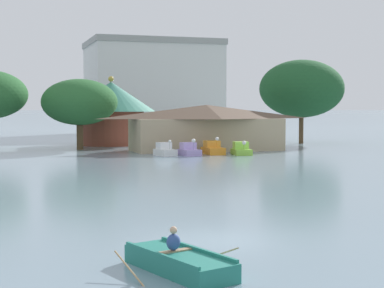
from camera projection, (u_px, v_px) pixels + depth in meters
ground_plane at (215, 240)px, 22.17m from camera, size 2000.00×2000.00×0.00m
rowboat_with_rower at (179, 262)px, 17.89m from camera, size 3.54×4.14×1.37m
pedal_boat_white at (165, 150)px, 61.03m from camera, size 1.96×2.64×1.59m
pedal_boat_lavender at (189, 150)px, 61.34m from camera, size 1.89×2.65×1.69m
pedal_boat_orange at (213, 149)px, 62.76m from camera, size 1.71×2.88×1.79m
pedal_boat_lime at (241, 150)px, 62.08m from camera, size 2.00×2.79×1.45m
boathouse at (206, 127)px, 68.15m from camera, size 17.40×7.01×4.99m
green_roof_pavilion at (111, 109)px, 78.23m from camera, size 11.15×11.15×8.62m
shoreline_tree_mid at (80, 102)px, 69.45m from camera, size 8.47×8.47×7.88m
shoreline_tree_right at (302, 89)px, 81.08m from camera, size 10.98×10.98×10.89m
background_building_block at (152, 88)px, 109.41m from camera, size 22.11×16.61×16.25m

